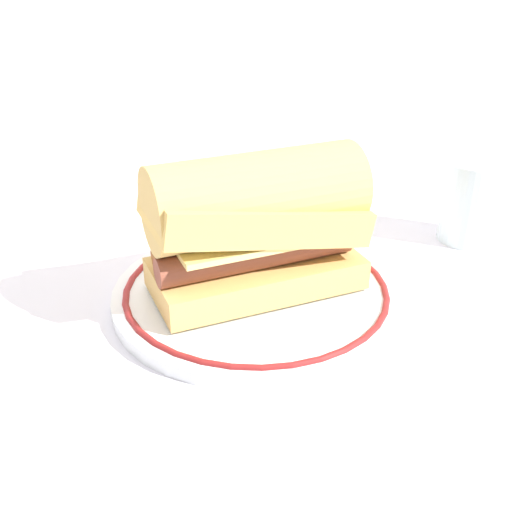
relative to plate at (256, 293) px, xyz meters
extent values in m
plane|color=silver|center=(-0.01, -0.02, -0.01)|extent=(1.50, 1.50, 0.00)
cylinder|color=white|center=(0.00, 0.00, 0.00)|extent=(0.26, 0.26, 0.01)
torus|color=maroon|center=(0.00, 0.00, 0.00)|extent=(0.24, 0.24, 0.01)
cube|color=tan|center=(0.00, 0.00, 0.02)|extent=(0.18, 0.09, 0.03)
cylinder|color=brown|center=(0.00, -0.01, 0.05)|extent=(0.17, 0.03, 0.03)
cylinder|color=brown|center=(0.00, 0.01, 0.05)|extent=(0.17, 0.03, 0.03)
cube|color=#EAD67A|center=(0.00, 0.00, 0.06)|extent=(0.15, 0.09, 0.01)
cube|color=#DAB05C|center=(0.00, 0.00, 0.08)|extent=(0.19, 0.09, 0.06)
cylinder|color=tan|center=(0.00, 0.00, 0.09)|extent=(0.18, 0.08, 0.07)
cylinder|color=silver|center=(0.26, 0.02, 0.04)|extent=(0.06, 0.06, 0.09)
cylinder|color=gold|center=(0.26, 0.02, 0.02)|extent=(0.05, 0.05, 0.05)
camera|label=1|loc=(-0.20, -0.44, 0.29)|focal=44.57mm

